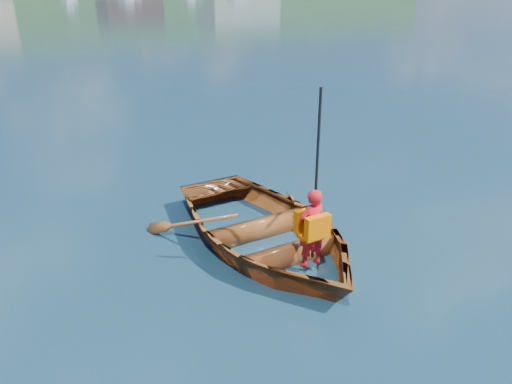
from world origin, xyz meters
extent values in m
plane|color=#122340|center=(0.00, 0.00, 0.00)|extent=(600.00, 600.00, 0.00)
imported|color=brown|center=(-0.36, -0.70, 0.24)|extent=(2.75, 3.82, 0.78)
imported|color=red|center=(-0.20, -1.60, 0.63)|extent=(0.39, 0.26, 1.06)
cube|color=#D76400|center=(-0.20, -1.72, 0.70)|extent=(0.34, 0.10, 0.30)
cube|color=#D76400|center=(-0.20, -1.48, 0.70)|extent=(0.34, 0.08, 0.30)
cube|color=#D76400|center=(-0.20, -1.60, 0.52)|extent=(0.30, 0.22, 0.05)
cylinder|color=black|center=(-0.05, -1.45, 1.23)|extent=(0.04, 0.04, 2.26)
camera|label=1|loc=(-3.54, -6.12, 3.51)|focal=35.00mm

